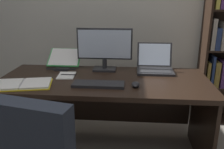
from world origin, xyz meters
TOP-DOWN VIEW (x-y plane):
  - wall_back at (0.00, 1.98)m, footprint 4.65×0.12m
  - desk at (-0.10, 1.04)m, footprint 1.85×0.81m
  - monitor at (-0.12, 1.24)m, footprint 0.53×0.16m
  - laptop at (0.37, 1.25)m, footprint 0.34×0.32m
  - keyboard at (-0.12, 0.79)m, footprint 0.42×0.15m
  - computer_mouse at (0.18, 0.79)m, footprint 0.06×0.10m
  - reading_stand_with_book at (-0.54, 1.31)m, footprint 0.33×0.28m
  - open_binder at (-0.74, 0.74)m, footprint 0.51×0.35m
  - notepad at (-0.45, 1.02)m, footprint 0.17×0.22m
  - pen at (-0.43, 1.02)m, footprint 0.14×0.01m

SIDE VIEW (x-z plane):
  - desk at x=-0.10m, z-range 0.18..0.93m
  - notepad at x=-0.45m, z-range 0.76..0.77m
  - open_binder at x=-0.74m, z-range 0.75..0.78m
  - keyboard at x=-0.12m, z-range 0.76..0.78m
  - pen at x=-0.43m, z-range 0.77..0.77m
  - computer_mouse at x=0.18m, z-range 0.76..0.80m
  - laptop at x=0.37m, z-range 0.68..0.94m
  - reading_stand_with_book at x=-0.54m, z-range 0.76..0.93m
  - monitor at x=-0.12m, z-range 0.76..1.17m
  - wall_back at x=0.00m, z-range 0.00..2.59m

